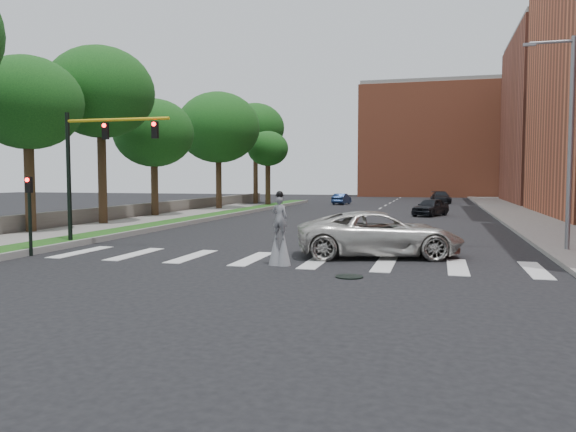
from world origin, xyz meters
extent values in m
plane|color=black|center=(0.00, 0.00, 0.00)|extent=(160.00, 160.00, 0.00)
cube|color=#1A4A15|center=(-11.50, 20.00, 0.12)|extent=(2.00, 60.00, 0.25)
cube|color=gray|center=(-10.45, 20.00, 0.14)|extent=(0.20, 60.00, 0.28)
cube|color=gray|center=(-14.50, 10.00, 0.09)|extent=(4.00, 60.00, 0.18)
cube|color=gray|center=(12.50, 25.00, 0.09)|extent=(5.00, 90.00, 0.18)
cube|color=#5A544D|center=(-17.00, 22.00, 0.55)|extent=(0.50, 56.00, 1.10)
cylinder|color=black|center=(3.00, -2.00, 0.02)|extent=(0.90, 0.90, 0.04)
cube|color=#B95A3A|center=(6.00, 78.00, 9.00)|extent=(26.00, 14.00, 18.00)
cylinder|color=slate|center=(11.00, 6.00, 4.50)|extent=(0.20, 0.20, 9.00)
cylinder|color=slate|center=(10.20, 6.00, 8.80)|extent=(1.80, 0.12, 0.12)
cube|color=slate|center=(9.30, 6.00, 8.75)|extent=(0.50, 0.18, 0.12)
cylinder|color=black|center=(-11.00, 3.00, 3.10)|extent=(0.20, 0.20, 6.20)
cylinder|color=gold|center=(-8.40, 3.00, 5.80)|extent=(5.20, 0.14, 0.14)
cube|color=black|center=(-9.00, 3.00, 5.30)|extent=(0.28, 0.18, 0.75)
cylinder|color=#FF0C0C|center=(-9.00, 2.90, 5.55)|extent=(0.18, 0.06, 0.18)
cube|color=black|center=(-6.50, 3.00, 5.30)|extent=(0.28, 0.18, 0.75)
cylinder|color=#FF0C0C|center=(-6.50, 2.90, 5.55)|extent=(0.18, 0.06, 0.18)
cylinder|color=black|center=(-10.30, -0.50, 1.50)|extent=(0.14, 0.14, 3.00)
cube|color=black|center=(-10.30, -0.50, 2.90)|extent=(0.25, 0.16, 0.65)
cylinder|color=#FF0C0C|center=(-10.30, -0.60, 3.10)|extent=(0.16, 0.05, 0.16)
cylinder|color=#332314|center=(0.34, -0.24, 0.47)|extent=(0.07, 0.07, 0.95)
cylinder|color=#332314|center=(0.02, -0.21, 0.47)|extent=(0.07, 0.07, 0.95)
cone|color=slate|center=(0.34, -0.24, 0.59)|extent=(0.52, 0.52, 1.18)
cone|color=slate|center=(0.02, -0.21, 0.59)|extent=(0.52, 0.52, 1.18)
imported|color=slate|center=(0.18, -0.22, 1.74)|extent=(0.61, 0.44, 1.58)
sphere|color=black|center=(0.18, -0.22, 2.59)|extent=(0.26, 0.26, 0.26)
cylinder|color=black|center=(0.18, -0.22, 2.54)|extent=(0.34, 0.34, 0.02)
cube|color=yellow|center=(0.19, -0.08, 2.17)|extent=(0.22, 0.05, 0.10)
imported|color=beige|center=(3.44, 3.00, 0.92)|extent=(7.17, 4.61, 1.84)
imported|color=black|center=(5.12, 27.82, 0.74)|extent=(3.29, 4.67, 1.48)
imported|color=#15264C|center=(-5.24, 45.41, 0.63)|extent=(1.81, 3.99, 1.27)
imported|color=black|center=(6.00, 50.96, 0.73)|extent=(2.67, 5.26, 1.46)
cylinder|color=#332314|center=(-16.28, 6.73, 2.90)|extent=(0.56, 0.56, 5.79)
ellipsoid|color=#113A13|center=(-16.28, 6.73, 7.30)|extent=(6.04, 6.04, 5.13)
cylinder|color=#332314|center=(-15.65, 12.78, 3.49)|extent=(0.56, 0.56, 6.98)
ellipsoid|color=#113A13|center=(-15.65, 12.78, 8.72)|extent=(6.97, 6.97, 5.92)
cylinder|color=#332314|center=(-16.07, 20.57, 2.55)|extent=(0.56, 0.56, 5.11)
ellipsoid|color=#113A13|center=(-16.07, 20.57, 6.68)|extent=(6.31, 6.31, 5.36)
cylinder|color=#332314|center=(-14.87, 31.10, 2.98)|extent=(0.56, 0.56, 5.97)
ellipsoid|color=#113A13|center=(-14.87, 31.10, 7.96)|extent=(7.99, 7.99, 6.79)
cylinder|color=#332314|center=(-15.70, 44.92, 3.68)|extent=(0.56, 0.56, 7.35)
ellipsoid|color=#113A13|center=(-15.70, 44.92, 9.10)|extent=(6.97, 6.97, 5.92)
cylinder|color=#332314|center=(-12.02, 38.02, 2.57)|extent=(0.56, 0.56, 5.15)
ellipsoid|color=#113A13|center=(-12.02, 38.02, 6.25)|extent=(4.40, 4.40, 3.74)
camera|label=1|loc=(5.73, -19.72, 3.22)|focal=35.00mm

